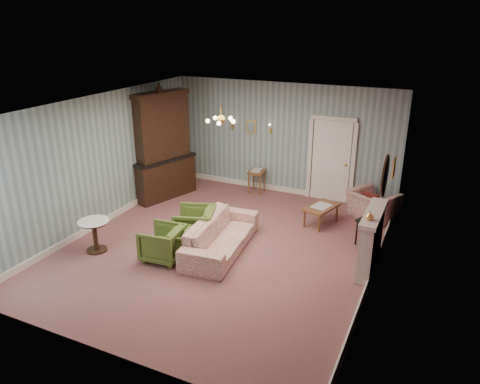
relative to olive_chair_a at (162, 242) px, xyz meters
The scene contains 27 objects.
floor 1.30m from the olive_chair_a, 48.31° to the left, with size 7.00×7.00×0.00m, color #8B5451.
ceiling 2.82m from the olive_chair_a, 48.31° to the left, with size 7.00×7.00×0.00m, color white.
wall_back 4.64m from the olive_chair_a, 79.38° to the left, with size 6.00×6.00×0.00m, color slate.
wall_front 2.90m from the olive_chair_a, 72.06° to the right, with size 6.00×6.00×0.00m, color slate.
wall_left 2.59m from the olive_chair_a, 156.72° to the left, with size 7.00×7.00×0.00m, color slate.
wall_right 4.09m from the olive_chair_a, 13.69° to the left, with size 7.00×7.00×0.00m, color slate.
wall_right_floral 4.07m from the olive_chair_a, 13.74° to the left, with size 7.00×7.00×0.00m, color #B1586D.
door 4.93m from the olive_chair_a, 64.12° to the left, with size 1.12×0.12×2.16m, color white, non-canonical shape.
olive_chair_a is the anchor object (origin of this frame).
olive_chair_b 0.26m from the olive_chair_a, 42.58° to the left, with size 0.64×0.60×0.66m, color #4D6523.
olive_chair_c 0.95m from the olive_chair_a, 79.16° to the left, with size 0.79×0.74×0.81m, color #4D6523.
sofa_chintz 1.17m from the olive_chair_a, 42.56° to the left, with size 2.28×0.67×0.89m, color #9D3F3F.
wingback_chair 4.98m from the olive_chair_a, 47.64° to the left, with size 1.01×0.65×0.88m, color #9D3F3F.
dresser 3.51m from the olive_chair_a, 122.98° to the left, with size 0.60×1.74×2.90m, color black, non-canonical shape.
fireplace 3.93m from the olive_chair_a, 19.86° to the left, with size 0.30×1.40×1.16m, color beige, non-canonical shape.
mantel_vase 3.88m from the olive_chair_a, 14.26° to the left, with size 0.15×0.15×0.15m, color gold.
oval_mirror 4.28m from the olive_chair_a, 19.38° to the left, with size 0.04×0.76×0.84m, color white, non-canonical shape.
framed_print 4.81m from the olive_chair_a, 35.22° to the left, with size 0.04×0.34×0.42m, color gold, non-canonical shape.
coffee_table 3.69m from the olive_chair_a, 50.40° to the left, with size 0.49×0.88×0.45m, color brown, non-canonical shape.
side_table_black 4.15m from the olive_chair_a, 32.93° to the left, with size 0.38×0.38×0.57m, color black, non-canonical shape.
pedestal_table 1.44m from the olive_chair_a, 168.23° to the right, with size 0.61×0.61×0.67m, color black, non-canonical shape.
nesting_table 4.09m from the olive_chair_a, 86.57° to the left, with size 0.39×0.50×0.66m, color brown, non-canonical shape.
gilt_mirror_back 4.59m from the olive_chair_a, 90.90° to the left, with size 0.28×0.06×0.36m, color gold, non-canonical shape.
sconce_left 4.61m from the olive_chair_a, 98.05° to the left, with size 0.16×0.12×0.30m, color gold, non-canonical shape.
sconce_right 4.60m from the olive_chair_a, 83.72° to the left, with size 0.16×0.12×0.30m, color gold, non-canonical shape.
chandelier 2.58m from the olive_chair_a, 48.31° to the left, with size 0.56×0.56×0.36m, color gold, non-canonical shape.
burgundy_cushion 4.83m from the olive_chair_a, 46.88° to the left, with size 0.38×0.10×0.38m, color maroon.
Camera 1 is at (3.81, -7.38, 4.43)m, focal length 33.98 mm.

